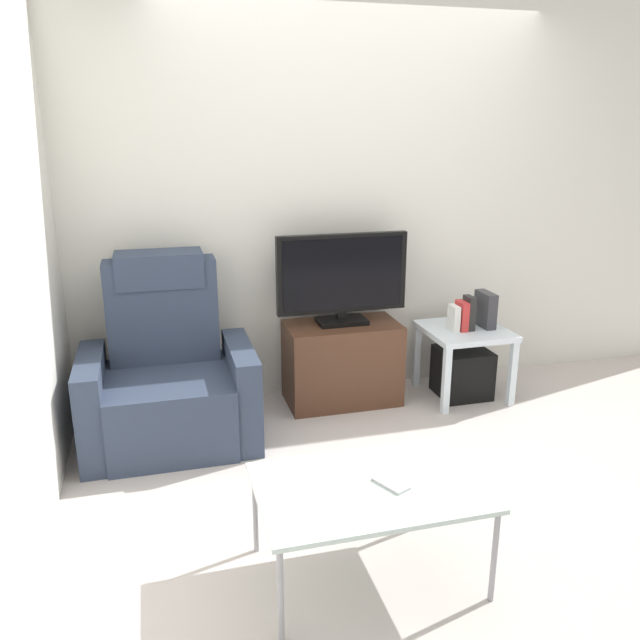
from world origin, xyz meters
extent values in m
plane|color=#BCB2AD|center=(0.00, 0.00, 0.00)|extent=(6.40, 6.40, 0.00)
cube|color=silver|center=(0.00, 1.13, 1.30)|extent=(6.40, 0.06, 2.60)
cube|color=silver|center=(-1.88, 0.00, 1.30)|extent=(0.06, 4.48, 2.60)
cube|color=#4C2D1E|center=(-0.14, 0.86, 0.27)|extent=(0.74, 0.41, 0.54)
cube|color=black|center=(-0.14, 0.67, 0.38)|extent=(0.68, 0.02, 0.02)
cube|color=black|center=(-0.14, 0.72, 0.42)|extent=(0.34, 0.11, 0.04)
cube|color=black|center=(-0.14, 0.88, 0.56)|extent=(0.32, 0.20, 0.03)
cube|color=black|center=(-0.14, 0.88, 0.60)|extent=(0.06, 0.04, 0.05)
cube|color=black|center=(-0.14, 0.88, 0.88)|extent=(0.86, 0.05, 0.51)
cube|color=black|center=(-0.14, 0.86, 0.88)|extent=(0.79, 0.01, 0.46)
cube|color=#2D384C|center=(-1.27, 0.57, 0.21)|extent=(0.70, 0.72, 0.42)
cube|color=#2D384C|center=(-1.27, 0.84, 0.73)|extent=(0.64, 0.20, 0.62)
cube|color=#2D384C|center=(-1.27, 0.86, 0.98)|extent=(0.50, 0.26, 0.20)
cube|color=#2D384C|center=(-1.69, 0.57, 0.28)|extent=(0.14, 0.68, 0.56)
cube|color=#2D384C|center=(-0.85, 0.57, 0.28)|extent=(0.14, 0.68, 0.56)
cube|color=silver|center=(0.69, 0.75, 0.46)|extent=(0.54, 0.54, 0.04)
cube|color=silver|center=(0.45, 0.51, 0.22)|extent=(0.04, 0.04, 0.45)
cube|color=silver|center=(0.93, 0.51, 0.22)|extent=(0.04, 0.04, 0.45)
cube|color=silver|center=(0.45, 0.98, 0.22)|extent=(0.04, 0.04, 0.45)
cube|color=silver|center=(0.93, 0.98, 0.22)|extent=(0.04, 0.04, 0.45)
cube|color=black|center=(0.69, 0.75, 0.17)|extent=(0.33, 0.33, 0.33)
cube|color=white|center=(0.59, 0.73, 0.57)|extent=(0.04, 0.11, 0.17)
cube|color=red|center=(0.64, 0.73, 0.58)|extent=(0.05, 0.12, 0.19)
cube|color=#262626|center=(0.70, 0.73, 0.60)|extent=(0.05, 0.11, 0.23)
cube|color=#333338|center=(0.83, 0.76, 0.60)|extent=(0.07, 0.20, 0.24)
cube|color=#B2C6C1|center=(-0.54, -0.83, 0.41)|extent=(0.90, 0.60, 0.02)
cylinder|color=gray|center=(-0.96, -1.10, 0.20)|extent=(0.02, 0.02, 0.40)
cylinder|color=gray|center=(-0.12, -1.10, 0.20)|extent=(0.02, 0.02, 0.40)
cylinder|color=gray|center=(-0.96, -0.56, 0.20)|extent=(0.02, 0.02, 0.40)
cylinder|color=gray|center=(-0.12, -0.56, 0.20)|extent=(0.02, 0.02, 0.40)
cube|color=#B7B7BC|center=(-0.46, -0.85, 0.43)|extent=(0.13, 0.17, 0.01)
camera|label=1|loc=(-1.31, -2.94, 1.80)|focal=35.83mm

